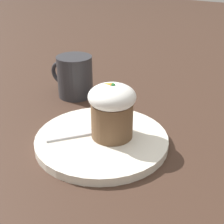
# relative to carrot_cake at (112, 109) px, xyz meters

# --- Properties ---
(ground_plane) EXTENTS (4.00, 4.00, 0.00)m
(ground_plane) POSITION_rel_carrot_cake_xyz_m (0.01, 0.01, -0.07)
(ground_plane) COLOR #3D281E
(dessert_plate) EXTENTS (0.25, 0.25, 0.02)m
(dessert_plate) POSITION_rel_carrot_cake_xyz_m (0.01, 0.01, -0.06)
(dessert_plate) COLOR white
(dessert_plate) RESTS_ON ground_plane
(carrot_cake) EXTENTS (0.09, 0.09, 0.11)m
(carrot_cake) POSITION_rel_carrot_cake_xyz_m (0.00, 0.00, 0.00)
(carrot_cake) COLOR brown
(carrot_cake) RESTS_ON dessert_plate
(spoon) EXTENTS (0.09, 0.11, 0.01)m
(spoon) POSITION_rel_carrot_cake_xyz_m (0.03, 0.01, -0.05)
(spoon) COLOR silver
(spoon) RESTS_ON dessert_plate
(coffee_cup) EXTENTS (0.12, 0.09, 0.10)m
(coffee_cup) POSITION_rel_carrot_cake_xyz_m (0.20, -0.13, -0.02)
(coffee_cup) COLOR #2D2D33
(coffee_cup) RESTS_ON ground_plane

